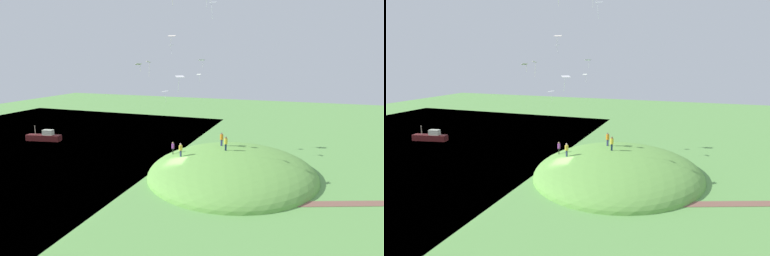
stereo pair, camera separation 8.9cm
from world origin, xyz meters
TOP-DOWN VIEW (x-y plane):
  - ground_plane at (0.00, 0.00)m, footprint 160.00×160.00m
  - grass_hill at (6.29, 3.78)m, footprint 21.34×23.01m
  - dirt_path at (19.87, -0.85)m, footprint 11.66×5.36m
  - boat_on_lake at (-29.21, 9.14)m, footprint 6.42×2.57m
  - person_watching_kites at (5.37, 4.06)m, footprint 0.52×0.52m
  - person_on_hilltop at (0.14, 1.51)m, footprint 0.64×0.64m
  - person_near_shore at (4.20, 6.53)m, footprint 0.60×0.60m
  - person_with_child at (-1.65, 3.26)m, footprint 0.47×0.47m
  - kite_0 at (-3.99, 8.69)m, footprint 0.81×0.75m
  - kite_2 at (-5.58, 12.69)m, footprint 1.28×1.00m
  - kite_3 at (-2.60, -1.32)m, footprint 0.76×0.75m
  - kite_5 at (-1.19, 14.28)m, footprint 1.21×1.12m
  - kite_6 at (2.62, 6.90)m, footprint 1.04×0.78m
  - kite_7 at (1.21, -1.25)m, footprint 1.11×1.08m
  - kite_10 at (-2.99, 4.05)m, footprint 0.81×1.15m
  - kite_12 at (-1.27, 13.18)m, footprint 0.64×0.50m
  - kite_13 at (-6.02, 2.60)m, footprint 0.87×0.92m

SIDE VIEW (x-z plane):
  - ground_plane at x=0.00m, z-range 0.00..0.00m
  - grass_hill at x=6.29m, z-range -2.90..2.90m
  - dirt_path at x=19.87m, z-range 0.00..0.04m
  - boat_on_lake at x=-29.21m, z-range -0.66..2.05m
  - person_with_child at x=-1.65m, z-range 2.16..3.82m
  - person_on_hilltop at x=0.14m, z-range 2.51..4.21m
  - person_near_shore at x=4.20m, z-range 3.00..4.85m
  - person_watching_kites at x=5.37m, z-range 3.13..4.97m
  - kite_10 at x=-2.99m, z-range 9.47..10.93m
  - kite_12 at x=-1.27m, z-range 11.32..12.63m
  - kite_7 at x=1.21m, z-range 11.50..13.34m
  - kite_13 at x=-6.02m, z-range 13.19..14.27m
  - kite_3 at x=-2.60m, z-range 13.03..14.82m
  - kite_5 at x=-1.19m, z-range 13.58..14.88m
  - kite_0 at x=-3.99m, z-range 15.67..16.90m
  - kite_2 at x=-5.58m, z-range 17.30..18.53m
  - kite_6 at x=2.62m, z-range 20.32..22.44m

